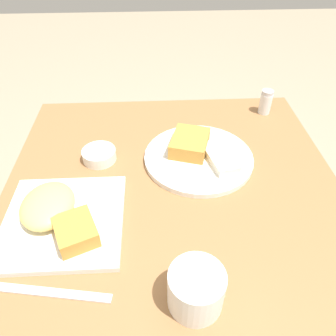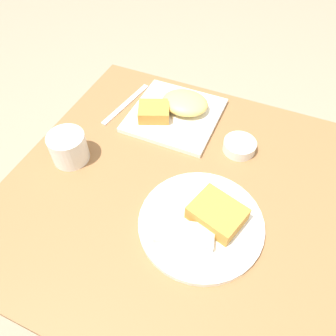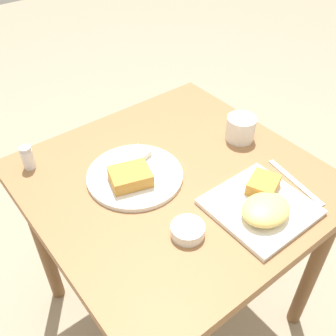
% 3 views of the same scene
% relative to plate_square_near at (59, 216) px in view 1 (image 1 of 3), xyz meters
% --- Properties ---
extents(ground_plane, '(8.00, 8.00, 0.00)m').
position_rel_plate_square_near_xyz_m(ground_plane, '(-0.10, 0.25, -0.74)').
color(ground_plane, gray).
extents(dining_table, '(0.81, 0.80, 0.72)m').
position_rel_plate_square_near_xyz_m(dining_table, '(-0.10, 0.25, -0.12)').
color(dining_table, olive).
rests_on(dining_table, ground_plane).
extents(plate_square_near, '(0.25, 0.25, 0.06)m').
position_rel_plate_square_near_xyz_m(plate_square_near, '(0.00, 0.00, 0.00)').
color(plate_square_near, white).
rests_on(plate_square_near, dining_table).
extents(plate_oval_far, '(0.28, 0.28, 0.05)m').
position_rel_plate_square_near_xyz_m(plate_oval_far, '(-0.20, 0.32, -0.01)').
color(plate_oval_far, white).
rests_on(plate_oval_far, dining_table).
extents(sauce_ramekin, '(0.09, 0.09, 0.03)m').
position_rel_plate_square_near_xyz_m(sauce_ramekin, '(-0.21, 0.06, -0.01)').
color(sauce_ramekin, white).
rests_on(sauce_ramekin, dining_table).
extents(salt_shaker, '(0.04, 0.04, 0.08)m').
position_rel_plate_square_near_xyz_m(salt_shaker, '(-0.42, 0.55, 0.01)').
color(salt_shaker, white).
rests_on(salt_shaker, dining_table).
extents(butter_knife, '(0.05, 0.22, 0.00)m').
position_rel_plate_square_near_xyz_m(butter_knife, '(0.16, 0.01, -0.02)').
color(butter_knife, silver).
rests_on(butter_knife, dining_table).
extents(coffee_mug, '(0.09, 0.09, 0.08)m').
position_rel_plate_square_near_xyz_m(coffee_mug, '(0.19, 0.26, 0.02)').
color(coffee_mug, white).
rests_on(coffee_mug, dining_table).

